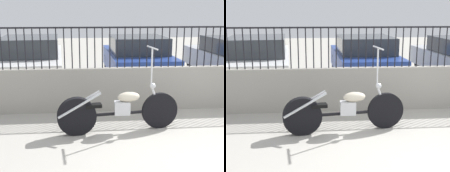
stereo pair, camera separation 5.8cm
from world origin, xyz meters
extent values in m
plane|color=#ADA89E|center=(0.00, 0.00, 0.00)|extent=(40.00, 40.00, 0.00)
cube|color=#9E998E|center=(0.00, 2.41, 0.47)|extent=(10.36, 0.18, 0.95)
cylinder|color=black|center=(-3.35, 2.41, 1.38)|extent=(0.02, 0.02, 0.87)
cylinder|color=black|center=(-3.19, 2.41, 1.38)|extent=(0.02, 0.02, 0.87)
cylinder|color=black|center=(-3.03, 2.41, 1.38)|extent=(0.02, 0.02, 0.87)
cylinder|color=black|center=(-2.87, 2.41, 1.38)|extent=(0.02, 0.02, 0.87)
cylinder|color=black|center=(-2.71, 2.41, 1.38)|extent=(0.02, 0.02, 0.87)
cylinder|color=black|center=(-2.55, 2.41, 1.38)|extent=(0.02, 0.02, 0.87)
cylinder|color=black|center=(-2.39, 2.41, 1.38)|extent=(0.02, 0.02, 0.87)
cylinder|color=black|center=(-2.23, 2.41, 1.38)|extent=(0.02, 0.02, 0.87)
cylinder|color=black|center=(-2.07, 2.41, 1.38)|extent=(0.02, 0.02, 0.87)
cylinder|color=black|center=(-1.91, 2.41, 1.38)|extent=(0.02, 0.02, 0.87)
cylinder|color=black|center=(-1.75, 2.41, 1.38)|extent=(0.02, 0.02, 0.87)
cylinder|color=black|center=(-1.59, 2.41, 1.38)|extent=(0.02, 0.02, 0.87)
cylinder|color=black|center=(-1.43, 2.41, 1.38)|extent=(0.02, 0.02, 0.87)
cylinder|color=black|center=(-1.28, 2.41, 1.38)|extent=(0.02, 0.02, 0.87)
cylinder|color=black|center=(-1.12, 2.41, 1.38)|extent=(0.02, 0.02, 0.87)
cylinder|color=black|center=(-0.96, 2.41, 1.38)|extent=(0.02, 0.02, 0.87)
cylinder|color=black|center=(-0.80, 2.41, 1.38)|extent=(0.02, 0.02, 0.87)
cylinder|color=black|center=(-0.64, 2.41, 1.38)|extent=(0.02, 0.02, 0.87)
cylinder|color=black|center=(-0.48, 2.41, 1.38)|extent=(0.02, 0.02, 0.87)
cylinder|color=black|center=(-0.32, 2.41, 1.38)|extent=(0.02, 0.02, 0.87)
cylinder|color=black|center=(-0.16, 2.41, 1.38)|extent=(0.02, 0.02, 0.87)
cylinder|color=black|center=(0.00, 2.41, 1.38)|extent=(0.02, 0.02, 0.87)
cylinder|color=black|center=(0.16, 2.41, 1.38)|extent=(0.02, 0.02, 0.87)
cylinder|color=black|center=(0.32, 2.41, 1.38)|extent=(0.02, 0.02, 0.87)
cylinder|color=black|center=(0.48, 2.41, 1.38)|extent=(0.02, 0.02, 0.87)
cylinder|color=black|center=(0.64, 2.41, 1.38)|extent=(0.02, 0.02, 0.87)
cylinder|color=black|center=(0.80, 2.41, 1.38)|extent=(0.02, 0.02, 0.87)
cylinder|color=black|center=(0.96, 2.41, 1.38)|extent=(0.02, 0.02, 0.87)
cylinder|color=black|center=(1.12, 2.41, 1.38)|extent=(0.02, 0.02, 0.87)
cylinder|color=black|center=(1.28, 2.41, 1.38)|extent=(0.02, 0.02, 0.87)
cylinder|color=black|center=(0.00, 2.41, 1.80)|extent=(10.36, 0.04, 0.04)
cylinder|color=black|center=(-0.29, 1.27, 0.34)|extent=(0.68, 0.16, 0.68)
cylinder|color=black|center=(-1.82, 1.08, 0.34)|extent=(0.70, 0.21, 0.69)
cylinder|color=black|center=(-1.05, 1.18, 0.34)|extent=(1.41, 0.23, 0.06)
cube|color=silver|center=(-1.00, 1.18, 0.44)|extent=(0.28, 0.18, 0.24)
ellipsoid|color=beige|center=(-0.88, 1.20, 0.64)|extent=(0.43, 0.25, 0.18)
cube|color=black|center=(-1.52, 1.12, 0.52)|extent=(0.30, 0.19, 0.06)
cylinder|color=silver|center=(-0.38, 1.26, 0.59)|extent=(0.23, 0.07, 0.51)
sphere|color=silver|center=(-0.44, 1.25, 0.82)|extent=(0.11, 0.11, 0.11)
cylinder|color=silver|center=(-0.47, 1.25, 1.17)|extent=(0.03, 0.03, 0.67)
cylinder|color=silver|center=(-0.47, 1.25, 1.51)|extent=(0.09, 0.52, 0.03)
cylinder|color=silver|center=(-1.76, 1.02, 0.56)|extent=(0.77, 0.14, 0.44)
cylinder|color=silver|center=(-1.78, 1.16, 0.56)|extent=(0.77, 0.14, 0.44)
cylinder|color=black|center=(-4.13, 6.53, 0.32)|extent=(0.15, 0.65, 0.64)
cylinder|color=black|center=(-2.48, 6.65, 0.32)|extent=(0.15, 0.65, 0.64)
cylinder|color=black|center=(-2.30, 3.98, 0.32)|extent=(0.15, 0.65, 0.64)
cube|color=silver|center=(-3.21, 5.26, 0.56)|extent=(2.05, 4.42, 0.64)
cube|color=#2D3338|center=(-3.20, 5.04, 1.14)|extent=(1.72, 2.18, 0.52)
cylinder|color=black|center=(-0.86, 6.63, 0.32)|extent=(0.12, 0.64, 0.64)
cylinder|color=black|center=(0.79, 6.66, 0.32)|extent=(0.12, 0.64, 0.64)
cylinder|color=black|center=(-0.83, 4.21, 0.32)|extent=(0.12, 0.64, 0.64)
cylinder|color=black|center=(0.82, 4.23, 0.32)|extent=(0.12, 0.64, 0.64)
cube|color=navy|center=(-0.02, 5.43, 0.56)|extent=(1.81, 3.94, 0.63)
cube|color=#2D3338|center=(-0.02, 5.24, 1.12)|extent=(1.61, 1.90, 0.50)
cylinder|color=black|center=(2.16, 6.53, 0.32)|extent=(0.13, 0.64, 0.64)
camera|label=1|loc=(-1.69, -4.13, 2.17)|focal=50.00mm
camera|label=2|loc=(-1.63, -4.14, 2.17)|focal=50.00mm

